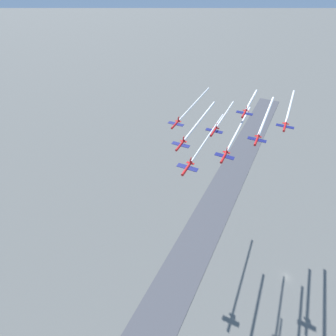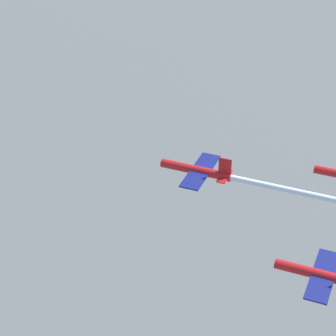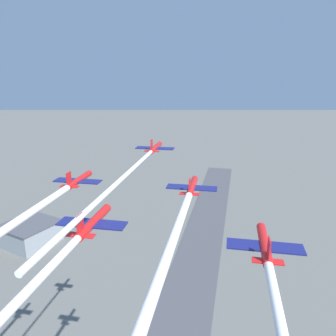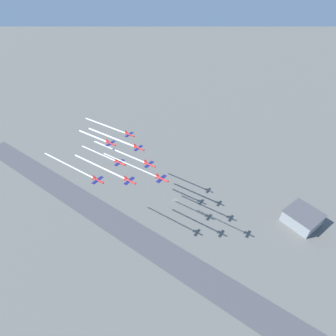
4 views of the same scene
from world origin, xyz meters
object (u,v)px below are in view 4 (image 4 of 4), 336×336
jet_0 (162,179)px  jet_6 (129,135)px  hangar (302,218)px  jet_5 (98,180)px  jet_3 (139,148)px  jet_7 (111,143)px  jet_1 (149,164)px  jet_4 (120,163)px  jet_2 (130,181)px

jet_0 → jet_6: bearing=-120.5°
hangar → jet_0: bearing=-22.7°
jet_5 → jet_0: bearing=120.5°
jet_3 → jet_6: (-4.09, -20.62, 0.57)m
jet_6 → hangar: bearing=114.7°
hangar → jet_7: jet_7 is taller
hangar → jet_7: 182.13m
jet_3 → jet_7: bearing=-59.5°
jet_0 → jet_3: (-8.17, -41.25, -1.64)m
jet_3 → jet_5: 42.67m
jet_1 → jet_3: size_ratio=1.00×
jet_1 → jet_7: jet_7 is taller
hangar → jet_0: size_ratio=3.02×
jet_0 → jet_5: size_ratio=1.00×
jet_1 → jet_4: bearing=-59.5°
jet_3 → jet_4: size_ratio=1.00×
jet_6 → jet_7: 21.51m
jet_0 → jet_1: size_ratio=1.00×
jet_0 → jet_7: size_ratio=1.00×
hangar → jet_3: (112.06, -91.50, 72.21)m
jet_1 → jet_3: jet_3 is taller
jet_3 → jet_5: jet_3 is taller
jet_3 → jet_1: bearing=59.5°
jet_4 → jet_0: bearing=90.0°
jet_4 → jet_6: size_ratio=1.00×
jet_4 → jet_1: bearing=120.5°
jet_0 → jet_6: 63.08m
jet_0 → jet_7: (7.87, -54.84, 1.75)m
hangar → jet_6: size_ratio=3.02×
jet_5 → jet_7: jet_7 is taller
jet_0 → jet_5: jet_0 is taller
jet_1 → hangar: bearing=129.3°
jet_0 → jet_5: (32.08, -27.19, -3.29)m
hangar → jet_1: (116.15, -70.88, 71.00)m
jet_1 → jet_2: size_ratio=1.00×
jet_0 → jet_4: jet_0 is taller
hangar → jet_6: bearing=-46.1°
jet_3 → jet_5: bearing=0.0°
hangar → jet_7: bearing=-39.4°
hangar → jet_3: bearing=-39.2°
jet_6 → jet_7: jet_7 is taller
hangar → jet_2: jet_2 is taller
jet_2 → jet_1: bearing=-180.0°
jet_7 → jet_4: bearing=59.5°
jet_2 → jet_3: jet_3 is taller
hangar → jet_1: bearing=-31.4°
jet_7 → jet_1: bearing=90.0°
hangar → jet_4: jet_4 is taller
jet_0 → jet_2: bearing=-59.5°
jet_2 → jet_7: 42.30m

